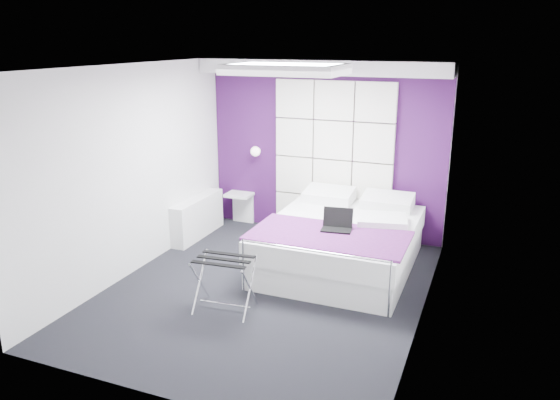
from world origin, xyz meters
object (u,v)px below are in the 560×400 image
at_px(nightstand, 239,195).
at_px(radiator, 198,217).
at_px(bed, 341,242).
at_px(wall_lamp, 257,151).
at_px(luggage_rack, 225,284).
at_px(laptop, 338,224).

bearing_deg(nightstand, radiator, -115.53).
bearing_deg(radiator, bed, -7.13).
height_order(wall_lamp, luggage_rack, wall_lamp).
xyz_separation_m(nightstand, luggage_rack, (1.11, -2.64, -0.19)).
relative_size(wall_lamp, laptop, 0.41).
xyz_separation_m(wall_lamp, nightstand, (-0.30, -0.04, -0.72)).
height_order(nightstand, luggage_rack, luggage_rack).
distance_m(wall_lamp, laptop, 2.28).
height_order(luggage_rack, laptop, laptop).
distance_m(wall_lamp, luggage_rack, 2.95).
height_order(wall_lamp, bed, wall_lamp).
bearing_deg(radiator, nightstand, 64.47).
bearing_deg(luggage_rack, wall_lamp, 101.83).
bearing_deg(wall_lamp, nightstand, -172.31).
height_order(nightstand, laptop, laptop).
distance_m(radiator, luggage_rack, 2.41).
xyz_separation_m(radiator, laptop, (2.36, -0.65, 0.40)).
relative_size(nightstand, luggage_rack, 0.66).
xyz_separation_m(bed, luggage_rack, (-0.86, -1.64, -0.03)).
xyz_separation_m(wall_lamp, laptop, (1.72, -1.41, -0.52)).
xyz_separation_m(nightstand, laptop, (2.02, -1.37, 0.21)).
relative_size(bed, luggage_rack, 3.71).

